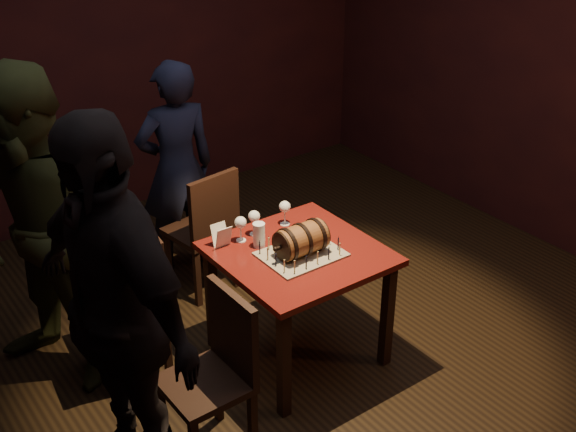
% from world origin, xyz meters
% --- Properties ---
extents(room_shell, '(5.04, 5.04, 2.80)m').
position_xyz_m(room_shell, '(0.00, 0.00, 1.40)').
color(room_shell, black).
rests_on(room_shell, ground).
extents(pub_table, '(0.90, 0.90, 0.75)m').
position_xyz_m(pub_table, '(0.05, -0.03, 0.64)').
color(pub_table, '#490D0C').
rests_on(pub_table, ground).
extents(cake_board, '(0.45, 0.35, 0.01)m').
position_xyz_m(cake_board, '(0.03, -0.08, 0.76)').
color(cake_board, gray).
rests_on(cake_board, pub_table).
extents(barrel_cake, '(0.34, 0.20, 0.20)m').
position_xyz_m(barrel_cake, '(0.03, -0.08, 0.85)').
color(barrel_cake, brown).
rests_on(barrel_cake, cake_board).
extents(birthday_candles, '(0.40, 0.30, 0.09)m').
position_xyz_m(birthday_candles, '(0.03, -0.08, 0.80)').
color(birthday_candles, '#E3CF88').
rests_on(birthday_candles, cake_board).
extents(wine_glass_left, '(0.07, 0.07, 0.16)m').
position_xyz_m(wine_glass_left, '(-0.16, 0.26, 0.87)').
color(wine_glass_left, silver).
rests_on(wine_glass_left, pub_table).
extents(wine_glass_mid, '(0.07, 0.07, 0.16)m').
position_xyz_m(wine_glass_mid, '(-0.05, 0.28, 0.87)').
color(wine_glass_mid, silver).
rests_on(wine_glass_mid, pub_table).
extents(wine_glass_right, '(0.07, 0.07, 0.16)m').
position_xyz_m(wine_glass_right, '(0.17, 0.28, 0.87)').
color(wine_glass_right, silver).
rests_on(wine_glass_right, pub_table).
extents(pint_of_ale, '(0.07, 0.07, 0.15)m').
position_xyz_m(pint_of_ale, '(-0.11, 0.15, 0.82)').
color(pint_of_ale, silver).
rests_on(pint_of_ale, pub_table).
extents(menu_card, '(0.10, 0.05, 0.13)m').
position_xyz_m(menu_card, '(-0.28, 0.28, 0.81)').
color(menu_card, white).
rests_on(menu_card, pub_table).
extents(chair_back, '(0.45, 0.45, 0.93)m').
position_xyz_m(chair_back, '(-0.03, 0.91, 0.52)').
color(chair_back, black).
rests_on(chair_back, ground).
extents(chair_left_rear, '(0.45, 0.45, 0.93)m').
position_xyz_m(chair_left_rear, '(-0.77, 0.44, 0.52)').
color(chair_left_rear, black).
rests_on(chair_left_rear, ground).
extents(chair_left_front, '(0.40, 0.40, 0.93)m').
position_xyz_m(chair_left_front, '(-0.74, -0.40, 0.52)').
color(chair_left_front, black).
rests_on(chair_left_front, ground).
extents(person_back, '(0.62, 0.45, 1.58)m').
position_xyz_m(person_back, '(-0.01, 1.34, 0.79)').
color(person_back, black).
rests_on(person_back, ground).
extents(person_left_rear, '(1.02, 1.13, 1.90)m').
position_xyz_m(person_left_rear, '(-1.20, 0.64, 0.95)').
color(person_left_rear, '#393F1F').
rests_on(person_left_rear, ground).
extents(person_left_front, '(0.64, 1.20, 1.95)m').
position_xyz_m(person_left_front, '(-1.20, -0.29, 0.98)').
color(person_left_front, black).
rests_on(person_left_front, ground).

